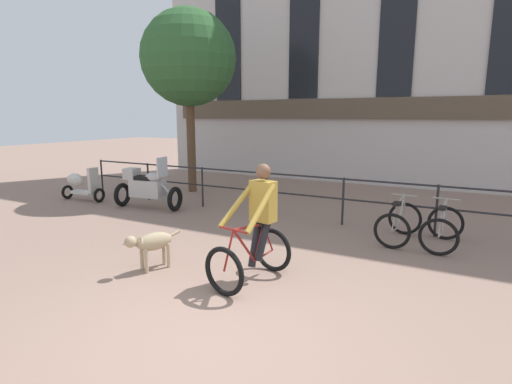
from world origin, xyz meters
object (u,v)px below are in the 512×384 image
object	(u,v)px
parked_motorcycle	(147,187)
dog	(151,243)
parked_bicycle_near_lamp	(399,223)
cyclist_with_bike	(256,229)
parked_bicycle_mid_left	(442,228)
parked_scooter	(81,184)

from	to	relation	value
parked_motorcycle	dog	bearing A→B (deg)	-143.79
parked_motorcycle	parked_bicycle_near_lamp	world-z (taller)	parked_motorcycle
dog	cyclist_with_bike	bearing A→B (deg)	35.90
parked_motorcycle	parked_bicycle_near_lamp	size ratio (longest dim) A/B	1.56
parked_bicycle_mid_left	parked_scooter	bearing A→B (deg)	4.95
cyclist_with_bike	parked_bicycle_mid_left	world-z (taller)	cyclist_with_bike
parked_motorcycle	parked_scooter	bearing A→B (deg)	85.37
dog	parked_bicycle_mid_left	world-z (taller)	parked_bicycle_mid_left
parked_bicycle_mid_left	cyclist_with_bike	bearing A→B (deg)	54.33
cyclist_with_bike	parked_motorcycle	distance (m)	5.35
cyclist_with_bike	parked_scooter	bearing A→B (deg)	169.79
parked_bicycle_mid_left	dog	bearing A→B (deg)	43.22
parked_bicycle_mid_left	parked_scooter	world-z (taller)	parked_scooter
parked_bicycle_mid_left	parked_scooter	distance (m)	9.28
parked_motorcycle	parked_bicycle_mid_left	xyz separation A→B (m)	(6.92, 0.18, -0.20)
parked_motorcycle	parked_bicycle_near_lamp	xyz separation A→B (m)	(6.17, 0.18, -0.20)
parked_motorcycle	parked_scooter	size ratio (longest dim) A/B	1.37
cyclist_with_bike	parked_bicycle_near_lamp	distance (m)	3.30
dog	parked_bicycle_mid_left	size ratio (longest dim) A/B	0.82
dog	parked_scooter	bearing A→B (deg)	171.78
parked_motorcycle	parked_bicycle_mid_left	bearing A→B (deg)	-96.16
parked_motorcycle	parked_bicycle_mid_left	size ratio (longest dim) A/B	1.57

